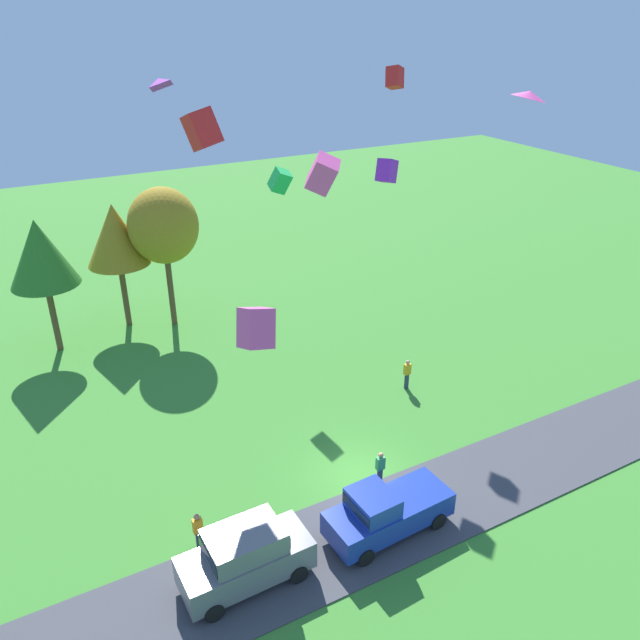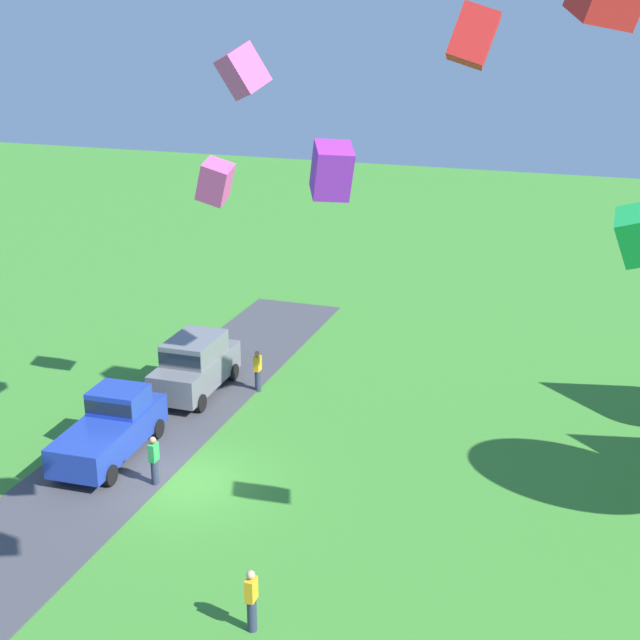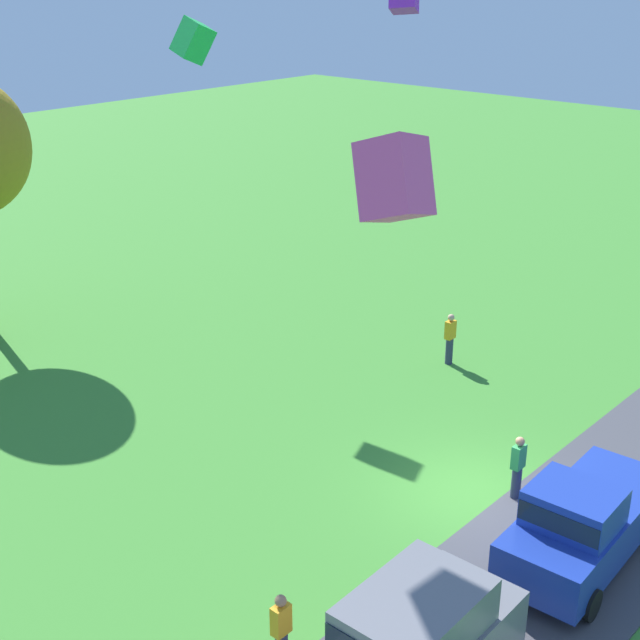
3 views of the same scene
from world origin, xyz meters
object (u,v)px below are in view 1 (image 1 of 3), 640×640
Objects in this scene: kite_delta_high_right at (529,95)px; kite_box_trailing_tail at (395,77)px; tree_center_back at (116,235)px; kite_box_over_trees at (256,328)px; tree_right_of_center at (40,253)px; kite_box_mid_center at (202,129)px; person_beside_suv at (380,469)px; person_on_lawn at (407,374)px; person_watching_sky at (198,532)px; tree_far_left at (163,226)px; kite_box_high_left at (323,174)px; kite_diamond_low_drifter at (159,82)px; car_pickup_near_entrance at (385,511)px; kite_box_topmost at (280,181)px; kite_box_near_flag at (387,171)px; car_suv_by_flagpole at (245,555)px.

kite_box_trailing_tail reaches higher than kite_delta_high_right.
kite_delta_high_right is (13.99, -17.68, 8.99)m from tree_center_back.
kite_delta_high_right is at bearing 10.95° from kite_box_over_trees.
tree_right_of_center is 5.44× the size of kite_box_mid_center.
kite_box_mid_center is at bearing 112.66° from person_beside_suv.
person_beside_suv is 7.83m from person_on_lawn.
person_watching_sky is 1.00× the size of person_beside_suv.
tree_center_back is at bearing 151.90° from kite_box_trailing_tail.
kite_box_over_trees is (-10.66, -5.66, 7.93)m from person_on_lawn.
kite_box_high_left reaches higher than tree_far_left.
kite_box_high_left reaches higher than person_beside_suv.
kite_delta_high_right is 15.03m from kite_box_over_trees.
tree_far_left is 8.25× the size of kite_diamond_low_drifter.
tree_center_back is 19.20m from kite_box_high_left.
tree_far_left is at bearing 0.53° from tree_right_of_center.
person_beside_suv is (1.33, 2.32, -0.23)m from car_pickup_near_entrance.
tree_center_back is 6.92× the size of kite_box_topmost.
kite_box_mid_center is (-8.38, 1.32, 2.36)m from kite_box_near_flag.
kite_box_trailing_tail reaches higher than car_suv_by_flagpole.
tree_far_left is at bearing 122.80° from person_on_lawn.
kite_box_high_left is (8.95, -16.02, 6.72)m from tree_right_of_center.
kite_diamond_low_drifter is (-3.87, 13.89, 14.14)m from person_beside_suv.
person_watching_sky is 1.15× the size of kite_delta_high_right.
kite_box_near_flag is at bearing 29.71° from person_watching_sky.
tree_right_of_center is (-15.55, 13.28, 5.16)m from person_on_lawn.
kite_box_high_left is 0.91× the size of kite_box_over_trees.
tree_center_back is (1.07, 22.23, 4.68)m from car_suv_by_flagpole.
person_on_lawn is at bearing -52.60° from tree_center_back.
kite_box_over_trees is at bearing -118.21° from kite_box_topmost.
kite_box_topmost is at bearing 60.22° from car_suv_by_flagpole.
kite_box_mid_center reaches higher than car_pickup_near_entrance.
kite_box_topmost is (5.90, -0.35, -5.22)m from kite_diamond_low_drifter.
person_on_lawn is at bearing 31.81° from car_suv_by_flagpole.
kite_delta_high_right is (11.40, -16.40, 8.46)m from tree_far_left.
person_on_lawn is 19.11m from tree_center_back.
kite_box_topmost is at bearing 119.53° from kite_delta_high_right.
kite_diamond_low_drifter is at bearing 105.58° from person_beside_suv.
person_on_lawn is at bearing -68.63° from kite_box_near_flag.
kite_box_trailing_tail reaches higher than kite_box_topmost.
kite_box_trailing_tail reaches higher than person_beside_suv.
kite_box_trailing_tail reaches higher than kite_box_near_flag.
person_watching_sky is at bearing 173.99° from kite_box_over_trees.
kite_diamond_low_drifter is at bearing 79.41° from car_suv_by_flagpole.
person_on_lawn is 1.44× the size of kite_box_high_left.
kite_box_trailing_tail is (18.68, -6.30, 8.76)m from tree_right_of_center.
person_watching_sky is at bearing -82.94° from tree_right_of_center.
kite_box_high_left is at bearing -67.01° from kite_box_mid_center.
person_watching_sky is 20.76m from tree_center_back.
kite_diamond_low_drifter reaches higher than person_watching_sky.
kite_box_trailing_tail is at bearing 42.51° from kite_box_over_trees.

